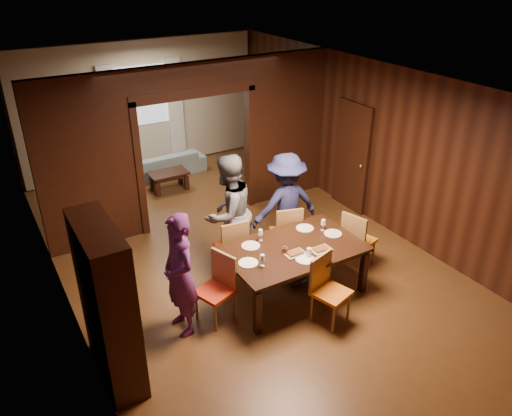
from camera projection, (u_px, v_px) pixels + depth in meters
floor at (241, 255)px, 8.35m from camera, size 9.00×9.00×0.00m
ceiling at (238, 81)px, 7.02m from camera, size 5.50×9.00×0.02m
room_walls at (189, 137)px, 9.10m from camera, size 5.52×9.01×2.90m
person_purple at (180, 275)px, 6.34m from camera, size 0.44×0.64×1.71m
person_grey at (228, 213)px, 7.65m from camera, size 1.11×0.99×1.90m
person_navy at (286, 205)px, 8.07m from camera, size 1.18×0.75×1.75m
sofa at (165, 164)px, 11.25m from camera, size 1.81×0.74×0.52m
serving_bowl at (297, 238)px, 7.29m from camera, size 0.35×0.35×0.09m
dining_table at (292, 269)px, 7.30m from camera, size 1.97×1.23×0.76m
coffee_table at (169, 181)px, 10.55m from camera, size 0.80×0.50×0.40m
chair_left at (214, 290)px, 6.69m from camera, size 0.56×0.56×0.97m
chair_right at (359, 239)px, 7.88m from camera, size 0.55×0.55×0.97m
chair_far_l at (231, 245)px, 7.70m from camera, size 0.49×0.49×0.97m
chair_far_r at (285, 231)px, 8.10m from camera, size 0.55×0.55×0.97m
chair_near at (331, 291)px, 6.66m from camera, size 0.55×0.55×0.97m
hutch at (108, 304)px, 5.60m from camera, size 0.40×1.20×2.00m
door_right at (351, 157)px, 9.47m from camera, size 0.06×0.90×2.10m
window_far at (142, 96)px, 10.96m from camera, size 1.20×0.03×1.30m
curtain_left at (111, 121)px, 10.80m from camera, size 0.35×0.06×2.40m
curtain_right at (176, 111)px, 11.48m from camera, size 0.35×0.06×2.40m
plate_left at (248, 263)px, 6.76m from camera, size 0.27×0.27×0.01m
plate_far_l at (251, 246)px, 7.15m from camera, size 0.27×0.27×0.01m
plate_far_r at (305, 228)px, 7.61m from camera, size 0.27×0.27×0.01m
plate_right at (333, 234)px, 7.46m from camera, size 0.27×0.27×0.01m
plate_near at (305, 259)px, 6.84m from camera, size 0.27×0.27×0.01m
platter_a at (295, 253)px, 6.96m from camera, size 0.30×0.20×0.04m
platter_b at (321, 249)px, 7.05m from camera, size 0.30×0.20×0.04m
wineglass_left at (262, 261)px, 6.66m from camera, size 0.08×0.08×0.18m
wineglass_far at (260, 235)px, 7.26m from camera, size 0.08×0.08×0.18m
wineglass_right at (323, 225)px, 7.53m from camera, size 0.08×0.08×0.18m
tumbler at (309, 253)px, 6.87m from camera, size 0.07×0.07×0.14m
condiment_jar at (285, 250)px, 6.97m from camera, size 0.08×0.08×0.11m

